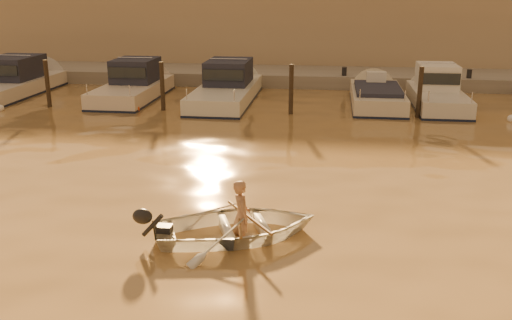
# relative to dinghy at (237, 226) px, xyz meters

# --- Properties ---
(ground_plane) EXTENTS (160.00, 160.00, 0.00)m
(ground_plane) POSITION_rel_dinghy_xyz_m (0.44, -1.95, -0.23)
(ground_plane) COLOR olive
(ground_plane) RESTS_ON ground
(dinghy) EXTENTS (4.04, 3.48, 0.70)m
(dinghy) POSITION_rel_dinghy_xyz_m (0.00, 0.00, 0.00)
(dinghy) COLOR silver
(dinghy) RESTS_ON ground_plane
(person) EXTENTS (0.54, 0.65, 1.53)m
(person) POSITION_rel_dinghy_xyz_m (0.09, 0.04, 0.23)
(person) COLOR #A17050
(person) RESTS_ON dinghy
(outboard_motor) EXTENTS (0.98, 0.70, 0.70)m
(outboard_motor) POSITION_rel_dinghy_xyz_m (-1.40, -0.54, 0.05)
(outboard_motor) COLOR black
(outboard_motor) RESTS_ON dinghy
(oar_port) EXTENTS (1.20, 1.79, 0.13)m
(oar_port) POSITION_rel_dinghy_xyz_m (0.23, 0.09, 0.19)
(oar_port) COLOR brown
(oar_port) RESTS_ON dinghy
(oar_starboard) EXTENTS (0.46, 2.07, 0.13)m
(oar_starboard) POSITION_rel_dinghy_xyz_m (0.05, 0.02, 0.19)
(oar_starboard) COLOR brown
(oar_starboard) RESTS_ON dinghy
(moored_boat_0) EXTENTS (2.54, 7.99, 1.75)m
(moored_boat_0) POSITION_rel_dinghy_xyz_m (-13.21, 14.05, 0.39)
(moored_boat_0) COLOR beige
(moored_boat_0) RESTS_ON ground_plane
(moored_boat_1) EXTENTS (2.26, 6.72, 1.75)m
(moored_boat_1) POSITION_rel_dinghy_xyz_m (-7.15, 14.05, 0.39)
(moored_boat_1) COLOR beige
(moored_boat_1) RESTS_ON ground_plane
(moored_boat_2) EXTENTS (2.34, 7.82, 1.75)m
(moored_boat_2) POSITION_rel_dinghy_xyz_m (-2.81, 14.05, 0.39)
(moored_boat_2) COLOR silver
(moored_boat_2) RESTS_ON ground_plane
(moored_boat_3) EXTENTS (2.13, 6.14, 0.95)m
(moored_boat_3) POSITION_rel_dinghy_xyz_m (3.79, 14.05, -0.01)
(moored_boat_3) COLOR beige
(moored_boat_3) RESTS_ON ground_plane
(moored_boat_4) EXTENTS (1.99, 6.23, 1.75)m
(moored_boat_4) POSITION_rel_dinghy_xyz_m (6.32, 14.05, 0.39)
(moored_boat_4) COLOR beige
(moored_boat_4) RESTS_ON ground_plane
(piling_0) EXTENTS (0.18, 0.18, 2.20)m
(piling_0) POSITION_rel_dinghy_xyz_m (-10.06, 11.85, 0.67)
(piling_0) COLOR #2D2319
(piling_0) RESTS_ON ground_plane
(piling_1) EXTENTS (0.18, 0.18, 2.20)m
(piling_1) POSITION_rel_dinghy_xyz_m (-5.06, 11.85, 0.67)
(piling_1) COLOR #2D2319
(piling_1) RESTS_ON ground_plane
(piling_2) EXTENTS (0.18, 0.18, 2.20)m
(piling_2) POSITION_rel_dinghy_xyz_m (0.24, 11.85, 0.67)
(piling_2) COLOR #2D2319
(piling_2) RESTS_ON ground_plane
(piling_3) EXTENTS (0.18, 0.18, 2.20)m
(piling_3) POSITION_rel_dinghy_xyz_m (5.24, 11.85, 0.67)
(piling_3) COLOR #2D2319
(piling_3) RESTS_ON ground_plane
(fender_a) EXTENTS (0.30, 0.30, 0.30)m
(fender_a) POSITION_rel_dinghy_xyz_m (-11.74, 10.89, -0.13)
(fender_a) COLOR white
(fender_a) RESTS_ON ground_plane
(fender_b) EXTENTS (0.30, 0.30, 0.30)m
(fender_b) POSITION_rel_dinghy_xyz_m (-6.12, 11.51, -0.13)
(fender_b) COLOR #CF4318
(fender_b) RESTS_ON ground_plane
(fender_c) EXTENTS (0.30, 0.30, 0.30)m
(fender_c) POSITION_rel_dinghy_xyz_m (-1.92, 11.12, -0.13)
(fender_c) COLOR silver
(fender_c) RESTS_ON ground_plane
(fender_d) EXTENTS (0.30, 0.30, 0.30)m
(fender_d) POSITION_rel_dinghy_xyz_m (2.91, 12.09, -0.13)
(fender_d) COLOR red
(fender_d) RESTS_ON ground_plane
(fender_e) EXTENTS (0.30, 0.30, 0.30)m
(fender_e) POSITION_rel_dinghy_xyz_m (8.70, 11.68, -0.13)
(fender_e) COLOR white
(fender_e) RESTS_ON ground_plane
(quay) EXTENTS (52.00, 4.00, 1.00)m
(quay) POSITION_rel_dinghy_xyz_m (0.44, 19.55, -0.08)
(quay) COLOR gray
(quay) RESTS_ON ground_plane
(waterfront_building) EXTENTS (46.00, 7.00, 4.80)m
(waterfront_building) POSITION_rel_dinghy_xyz_m (0.44, 25.05, 2.17)
(waterfront_building) COLOR #9E8466
(waterfront_building) RESTS_ON quay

